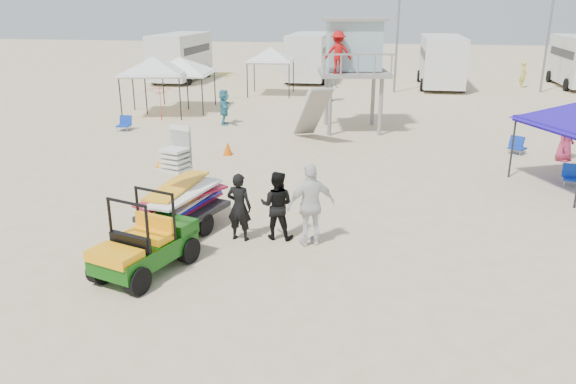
% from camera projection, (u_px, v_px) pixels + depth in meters
% --- Properties ---
extents(ground, '(140.00, 140.00, 0.00)m').
position_uv_depth(ground, '(234.00, 308.00, 10.42)').
color(ground, beige).
rests_on(ground, ground).
extents(utility_cart, '(1.73, 2.44, 1.68)m').
position_uv_depth(utility_cart, '(143.00, 238.00, 11.53)').
color(utility_cart, '#0D4A0B').
rests_on(utility_cart, ground).
extents(surf_trailer, '(1.98, 2.76, 2.31)m').
position_uv_depth(surf_trailer, '(182.00, 194.00, 13.65)').
color(surf_trailer, black).
rests_on(surf_trailer, ground).
extents(man_left, '(0.65, 0.48, 1.65)m').
position_uv_depth(man_left, '(239.00, 207.00, 13.16)').
color(man_left, black).
rests_on(man_left, ground).
extents(man_mid, '(0.83, 0.66, 1.66)m').
position_uv_depth(man_mid, '(277.00, 205.00, 13.25)').
color(man_mid, black).
rests_on(man_mid, ground).
extents(man_right, '(1.23, 0.97, 1.96)m').
position_uv_depth(man_right, '(311.00, 205.00, 12.83)').
color(man_right, silver).
rests_on(man_right, ground).
extents(lifeguard_tower, '(3.37, 3.37, 4.64)m').
position_uv_depth(lifeguard_tower, '(352.00, 49.00, 23.87)').
color(lifeguard_tower, gray).
rests_on(lifeguard_tower, ground).
extents(canopy_white_a, '(3.53, 3.53, 3.26)m').
position_uv_depth(canopy_white_a, '(153.00, 60.00, 27.27)').
color(canopy_white_a, black).
rests_on(canopy_white_a, ground).
extents(canopy_white_b, '(3.27, 3.27, 3.10)m').
position_uv_depth(canopy_white_b, '(180.00, 60.00, 28.68)').
color(canopy_white_b, black).
rests_on(canopy_white_b, ground).
extents(canopy_white_c, '(2.79, 2.79, 3.23)m').
position_uv_depth(canopy_white_c, '(271.00, 50.00, 33.30)').
color(canopy_white_c, black).
rests_on(canopy_white_c, ground).
extents(umbrella_a, '(2.21, 2.23, 1.64)m').
position_uv_depth(umbrella_a, '(161.00, 103.00, 26.54)').
color(umbrella_a, red).
rests_on(umbrella_a, ground).
extents(umbrella_b, '(2.58, 2.58, 1.66)m').
position_uv_depth(umbrella_b, '(227.00, 85.00, 32.15)').
color(umbrella_b, yellow).
rests_on(umbrella_b, ground).
extents(cone_near, '(0.34, 0.34, 0.50)m').
position_uv_depth(cone_near, '(161.00, 160.00, 19.23)').
color(cone_near, orange).
rests_on(cone_near, ground).
extents(cone_far, '(0.34, 0.34, 0.50)m').
position_uv_depth(cone_far, '(228.00, 148.00, 20.73)').
color(cone_far, '#DF5807').
rests_on(cone_far, ground).
extents(beach_chair_a, '(0.57, 0.61, 0.64)m').
position_uv_depth(beach_chair_a, '(125.00, 123.00, 24.70)').
color(beach_chair_a, '#0F34A9').
rests_on(beach_chair_a, ground).
extents(beach_chair_b, '(0.65, 0.70, 0.64)m').
position_uv_depth(beach_chair_b, '(572.00, 175.00, 17.32)').
color(beach_chair_b, '#103EB4').
rests_on(beach_chair_b, ground).
extents(beach_chair_c, '(0.73, 0.83, 0.64)m').
position_uv_depth(beach_chair_c, '(517.00, 145.00, 20.95)').
color(beach_chair_c, '#0E309C').
rests_on(beach_chair_c, ground).
extents(rv_far_left, '(2.64, 6.80, 3.25)m').
position_uv_depth(rv_far_left, '(181.00, 55.00, 39.77)').
color(rv_far_left, silver).
rests_on(rv_far_left, ground).
extents(rv_mid_left, '(2.65, 6.50, 3.25)m').
position_uv_depth(rv_mid_left, '(309.00, 55.00, 39.69)').
color(rv_mid_left, silver).
rests_on(rv_mid_left, ground).
extents(rv_mid_right, '(2.64, 7.00, 3.25)m').
position_uv_depth(rv_mid_right, '(442.00, 59.00, 36.81)').
color(rv_mid_right, silver).
rests_on(rv_mid_right, ground).
extents(light_pole_left, '(0.14, 0.14, 8.00)m').
position_uv_depth(light_pole_left, '(398.00, 26.00, 33.81)').
color(light_pole_left, slate).
rests_on(light_pole_left, ground).
extents(light_pole_right, '(0.14, 0.14, 8.00)m').
position_uv_depth(light_pole_right, '(550.00, 26.00, 33.72)').
color(light_pole_right, slate).
rests_on(light_pole_right, ground).
extents(distant_beachgoers, '(16.71, 19.29, 1.78)m').
position_uv_depth(distant_beachgoers, '(372.00, 99.00, 27.53)').
color(distant_beachgoers, teal).
rests_on(distant_beachgoers, ground).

